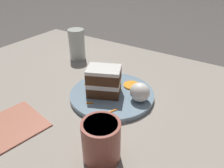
% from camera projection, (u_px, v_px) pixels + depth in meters
% --- Properties ---
extents(ground_plane, '(6.00, 6.00, 0.00)m').
position_uv_depth(ground_plane, '(117.00, 118.00, 0.61)').
color(ground_plane, '#4C4742').
rests_on(ground_plane, ground).
extents(dining_table, '(1.40, 0.91, 0.02)m').
position_uv_depth(dining_table, '(117.00, 115.00, 0.60)').
color(dining_table, gray).
rests_on(dining_table, ground).
extents(plate, '(0.25, 0.25, 0.01)m').
position_uv_depth(plate, '(112.00, 95.00, 0.65)').
color(plate, gray).
rests_on(plate, dining_table).
extents(cake_slice, '(0.11, 0.10, 0.08)m').
position_uv_depth(cake_slice, '(104.00, 81.00, 0.62)').
color(cake_slice, '#4C2D19').
rests_on(cake_slice, plate).
extents(cream_dollop, '(0.06, 0.05, 0.05)m').
position_uv_depth(cream_dollop, '(140.00, 92.00, 0.60)').
color(cream_dollop, white).
rests_on(cream_dollop, plate).
extents(orange_garnish, '(0.05, 0.05, 0.00)m').
position_uv_depth(orange_garnish, '(132.00, 85.00, 0.68)').
color(orange_garnish, orange).
rests_on(orange_garnish, plate).
extents(carrot_shreds_scatter, '(0.16, 0.15, 0.00)m').
position_uv_depth(carrot_shreds_scatter, '(99.00, 88.00, 0.67)').
color(carrot_shreds_scatter, orange).
rests_on(carrot_shreds_scatter, plate).
extents(drinking_glass, '(0.06, 0.06, 0.12)m').
position_uv_depth(drinking_glass, '(77.00, 46.00, 0.87)').
color(drinking_glass, beige).
rests_on(drinking_glass, dining_table).
extents(coffee_mug, '(0.08, 0.08, 0.09)m').
position_uv_depth(coffee_mug, '(101.00, 140.00, 0.44)').
color(coffee_mug, '#994C3D').
rests_on(coffee_mug, dining_table).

